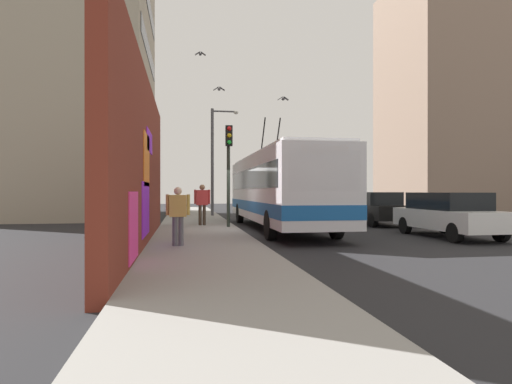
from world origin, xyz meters
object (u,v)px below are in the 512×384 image
Objects in this scene: parked_car_black at (374,207)px; street_lamp at (215,154)px; parked_car_silver at (309,202)px; traffic_light at (229,159)px; pedestrian_midblock at (202,201)px; pedestrian_near_wall at (178,212)px; parked_car_red at (336,204)px; parked_car_white at (448,214)px; city_bus at (278,188)px.

parked_car_black is 10.23m from street_lamp.
parked_car_silver is 15.19m from traffic_light.
traffic_light is (-1.15, -1.04, 1.78)m from pedestrian_midblock.
parked_car_red is at bearing -34.92° from pedestrian_near_wall.
parked_car_white is at bearing -180.00° from parked_car_red.
parked_car_black is (6.02, 0.00, 0.00)m from parked_car_white.
parked_car_silver is at bearing -58.28° from street_lamp.
parked_car_silver is (12.89, -5.20, -0.94)m from city_bus.
pedestrian_midblock is at bearing 145.00° from parked_car_silver.
pedestrian_midblock is (7.06, -0.96, 0.13)m from pedestrian_near_wall.
city_bus is at bearing -105.96° from pedestrian_midblock.
city_bus is at bearing 109.79° from parked_car_black.
parked_car_black is at bearing -74.02° from traffic_light.
parked_car_black is 0.75× the size of street_lamp.
city_bus reaches higher than parked_car_black.
parked_car_red and parked_car_silver have the same top height.
traffic_light reaches higher than parked_car_silver.
parked_car_red is 16.32m from pedestrian_near_wall.
parked_car_white and parked_car_black have the same top height.
parked_car_white is (-4.15, -5.20, -0.94)m from city_bus.
pedestrian_midblock reaches higher than parked_car_white.
pedestrian_midblock reaches higher than pedestrian_near_wall.
city_bus is 13.93m from parked_car_silver.
parked_car_black is at bearing 0.00° from parked_car_white.
parked_car_white and parked_car_silver have the same top height.
parked_car_black is 1.15× the size of parked_car_red.
traffic_light is (-2.10, 7.35, 2.14)m from parked_car_black.
city_bus is at bearing 51.44° from parked_car_white.
city_bus reaches higher than pedestrian_midblock.
parked_car_silver is 2.45× the size of pedestrian_midblock.
traffic_light reaches higher than parked_car_white.
pedestrian_near_wall is 6.52m from traffic_light.
parked_car_white is 14.81m from street_lamp.
pedestrian_near_wall is 0.24× the size of street_lamp.
pedestrian_midblock is 0.27× the size of street_lamp.
traffic_light reaches higher than pedestrian_midblock.
pedestrian_near_wall is at bearing 145.08° from parked_car_red.
pedestrian_near_wall is at bearing 146.01° from city_bus.
city_bus is 2.47m from traffic_light.
pedestrian_midblock reaches higher than parked_car_silver.
parked_car_red is at bearing -35.69° from city_bus.
parked_car_red is 2.39× the size of pedestrian_midblock.
parked_car_black is 12.31m from pedestrian_near_wall.
parked_car_white is at bearing -149.92° from street_lamp.
parked_car_black is at bearing -131.94° from street_lamp.
parked_car_white and parked_car_red have the same top height.
street_lamp reaches higher than parked_car_white.
street_lamp is (6.53, 7.26, 3.05)m from parked_car_black.
parked_car_black is 2.75× the size of pedestrian_midblock.
pedestrian_near_wall is 14.96m from street_lamp.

